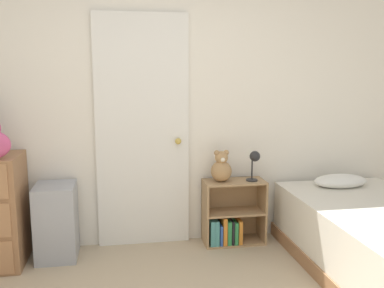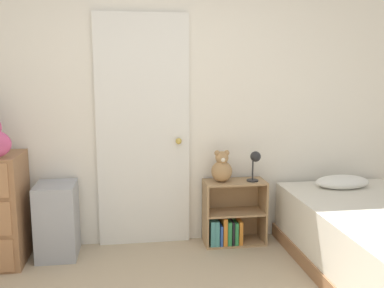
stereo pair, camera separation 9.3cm
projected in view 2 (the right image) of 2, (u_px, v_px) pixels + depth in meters
wall_back at (146, 104)px, 3.81m from camera, size 10.00×0.06×2.55m
door_closed at (143, 132)px, 3.80m from camera, size 0.82×0.09×2.06m
storage_bin at (57, 220)px, 3.63m from camera, size 0.33×0.38×0.63m
bookshelf at (230, 219)px, 3.91m from camera, size 0.56×0.27×0.59m
teddy_bear at (222, 168)px, 3.82m from camera, size 0.19×0.19×0.29m
desk_lamp at (255, 160)px, 3.81m from camera, size 0.12×0.11×0.28m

